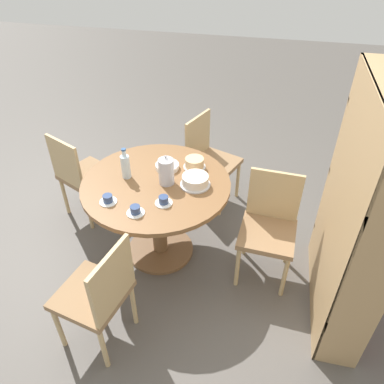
{
  "coord_description": "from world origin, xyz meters",
  "views": [
    {
      "loc": [
        2.21,
        0.79,
        2.44
      ],
      "look_at": [
        0.0,
        0.28,
        0.7
      ],
      "focal_mm": 35.0,
      "sensor_mm": 36.0,
      "label": 1
    }
  ],
  "objects": [
    {
      "name": "chair_d",
      "position": [
        -0.32,
        -0.83,
        0.48
      ],
      "size": [
        0.56,
        0.56,
        0.89
      ],
      "rotation": [
        0.0,
        0.0,
        10.55
      ],
      "color": "tan",
      "rests_on": "ground_plane"
    },
    {
      "name": "cake_main",
      "position": [
        -0.03,
        0.3,
        0.79
      ],
      "size": [
        0.23,
        0.23,
        0.08
      ],
      "color": "silver",
      "rests_on": "dining_table"
    },
    {
      "name": "bookshelf",
      "position": [
        0.19,
        1.4,
        0.84
      ],
      "size": [
        1.09,
        0.28,
        1.71
      ],
      "rotation": [
        0.0,
        0.0,
        3.14
      ],
      "color": "tan",
      "rests_on": "ground_plane"
    },
    {
      "name": "ground_plane",
      "position": [
        0.0,
        0.0,
        0.0
      ],
      "size": [
        14.0,
        14.0,
        0.0
      ],
      "primitive_type": "plane",
      "color": "#56514C"
    },
    {
      "name": "plate_stack",
      "position": [
        -0.2,
        0.03,
        0.77
      ],
      "size": [
        0.19,
        0.19,
        0.04
      ],
      "color": "white",
      "rests_on": "dining_table"
    },
    {
      "name": "chair_b",
      "position": [
        -0.01,
        0.89,
        0.48
      ],
      "size": [
        0.45,
        0.45,
        0.89
      ],
      "rotation": [
        0.0,
        0.0,
        7.79
      ],
      "color": "tan",
      "rests_on": "ground_plane"
    },
    {
      "name": "dining_table",
      "position": [
        0.0,
        0.0,
        0.57
      ],
      "size": [
        1.15,
        1.15,
        0.75
      ],
      "color": "brown",
      "rests_on": "ground_plane"
    },
    {
      "name": "coffee_pot",
      "position": [
        -0.01,
        0.08,
        0.86
      ],
      "size": [
        0.12,
        0.12,
        0.25
      ],
      "color": "silver",
      "rests_on": "dining_table"
    },
    {
      "name": "cake_second",
      "position": [
        -0.26,
        0.25,
        0.79
      ],
      "size": [
        0.18,
        0.18,
        0.09
      ],
      "color": "silver",
      "rests_on": "dining_table"
    },
    {
      "name": "cup_b",
      "position": [
        0.31,
        -0.26,
        0.78
      ],
      "size": [
        0.13,
        0.13,
        0.06
      ],
      "color": "white",
      "rests_on": "dining_table"
    },
    {
      "name": "chair_a",
      "position": [
        0.89,
        -0.12,
        0.48
      ],
      "size": [
        0.5,
        0.5,
        0.89
      ],
      "rotation": [
        0.0,
        0.0,
        6.08
      ],
      "color": "tan",
      "rests_on": "ground_plane"
    },
    {
      "name": "water_bottle",
      "position": [
        -0.02,
        -0.24,
        0.86
      ],
      "size": [
        0.07,
        0.07,
        0.25
      ],
      "color": "silver",
      "rests_on": "dining_table"
    },
    {
      "name": "chair_c",
      "position": [
        -0.85,
        0.26,
        0.48
      ],
      "size": [
        0.54,
        0.54,
        0.89
      ],
      "rotation": [
        0.0,
        0.0,
        9.06
      ],
      "color": "tan",
      "rests_on": "ground_plane"
    },
    {
      "name": "cup_a",
      "position": [
        0.24,
        0.13,
        0.78
      ],
      "size": [
        0.13,
        0.13,
        0.06
      ],
      "color": "white",
      "rests_on": "dining_table"
    },
    {
      "name": "cup_c",
      "position": [
        0.38,
        -0.03,
        0.78
      ],
      "size": [
        0.13,
        0.13,
        0.06
      ],
      "color": "white",
      "rests_on": "dining_table"
    }
  ]
}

